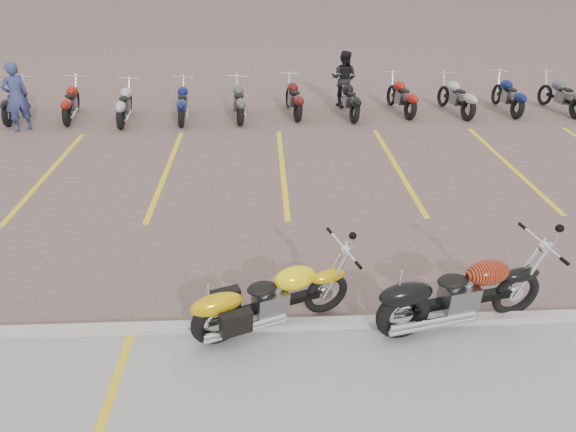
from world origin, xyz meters
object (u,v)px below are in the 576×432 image
(yellow_cruiser, at_px, (268,299))
(flame_cruiser, at_px, (456,296))
(person_b, at_px, (344,79))
(person_a, at_px, (16,97))

(yellow_cruiser, relative_size, flame_cruiser, 0.90)
(yellow_cruiser, xyz_separation_m, flame_cruiser, (2.56, -0.09, 0.04))
(person_b, bearing_deg, flame_cruiser, 116.62)
(flame_cruiser, relative_size, person_a, 1.29)
(person_b, bearing_deg, yellow_cruiser, 103.90)
(yellow_cruiser, distance_m, person_a, 11.43)
(flame_cruiser, xyz_separation_m, person_a, (-9.32, 9.30, 0.44))
(person_a, distance_m, person_b, 9.56)
(yellow_cruiser, distance_m, person_b, 11.64)
(flame_cruiser, relative_size, person_b, 1.42)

